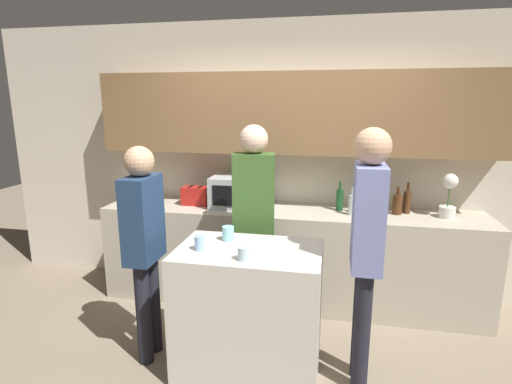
% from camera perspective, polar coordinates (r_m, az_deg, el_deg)
% --- Properties ---
extents(back_wall, '(6.40, 0.40, 2.70)m').
position_cam_1_polar(back_wall, '(3.96, 5.45, 7.00)').
color(back_wall, beige).
rests_on(back_wall, ground_plane).
extents(back_counter, '(3.60, 0.62, 0.93)m').
position_cam_1_polar(back_counter, '(3.95, 4.69, -9.09)').
color(back_counter, '#B7AD99').
rests_on(back_counter, ground_plane).
extents(kitchen_island, '(1.01, 0.64, 0.93)m').
position_cam_1_polar(kitchen_island, '(2.99, -0.99, -16.55)').
color(kitchen_island, beige).
rests_on(kitchen_island, ground_plane).
extents(microwave, '(0.52, 0.39, 0.30)m').
position_cam_1_polar(microwave, '(3.88, -2.48, 0.04)').
color(microwave, '#B7BABC').
rests_on(microwave, back_counter).
extents(toaster, '(0.26, 0.16, 0.18)m').
position_cam_1_polar(toaster, '(4.02, -8.60, -0.52)').
color(toaster, '#B21E19').
rests_on(toaster, back_counter).
extents(potted_plant, '(0.14, 0.14, 0.40)m').
position_cam_1_polar(potted_plant, '(3.89, 25.83, -0.49)').
color(potted_plant, silver).
rests_on(potted_plant, back_counter).
extents(bottle_0, '(0.07, 0.07, 0.28)m').
position_cam_1_polar(bottle_0, '(3.83, 11.87, -1.06)').
color(bottle_0, '#194723').
rests_on(bottle_0, back_counter).
extents(bottle_1, '(0.07, 0.07, 0.25)m').
position_cam_1_polar(bottle_1, '(3.71, 13.56, -1.75)').
color(bottle_1, silver).
rests_on(bottle_1, back_counter).
extents(bottle_2, '(0.06, 0.06, 0.26)m').
position_cam_1_polar(bottle_2, '(3.77, 14.75, -1.52)').
color(bottle_2, '#194723').
rests_on(bottle_2, back_counter).
extents(bottle_3, '(0.09, 0.09, 0.31)m').
position_cam_1_polar(bottle_3, '(3.75, 16.39, -1.40)').
color(bottle_3, '#194723').
rests_on(bottle_3, back_counter).
extents(bottle_4, '(0.08, 0.08, 0.26)m').
position_cam_1_polar(bottle_4, '(3.90, 17.74, -1.28)').
color(bottle_4, silver).
rests_on(bottle_4, back_counter).
extents(bottle_5, '(0.08, 0.08, 0.26)m').
position_cam_1_polar(bottle_5, '(3.85, 19.53, -1.59)').
color(bottle_5, '#472814').
rests_on(bottle_5, back_counter).
extents(bottle_6, '(0.07, 0.07, 0.29)m').
position_cam_1_polar(bottle_6, '(3.91, 20.75, -1.28)').
color(bottle_6, '#472814').
rests_on(bottle_6, back_counter).
extents(cup_0, '(0.07, 0.07, 0.10)m').
position_cam_1_polar(cup_0, '(2.78, -8.01, -7.22)').
color(cup_0, '#92B7E9').
rests_on(cup_0, kitchen_island).
extents(cup_1, '(0.08, 0.08, 0.09)m').
position_cam_1_polar(cup_1, '(2.59, -1.79, -8.79)').
color(cup_1, '#A9C7D6').
rests_on(cup_1, kitchen_island).
extents(cup_2, '(0.09, 0.09, 0.11)m').
position_cam_1_polar(cup_2, '(2.95, -4.02, -5.93)').
color(cup_2, '#8AD2DA').
rests_on(cup_2, kitchen_island).
extents(person_left, '(0.21, 0.34, 1.63)m').
position_cam_1_polar(person_left, '(3.03, -15.73, -6.20)').
color(person_left, black).
rests_on(person_left, ground_plane).
extents(person_center, '(0.36, 0.24, 1.76)m').
position_cam_1_polar(person_center, '(3.31, -0.32, -2.57)').
color(person_center, black).
rests_on(person_center, ground_plane).
extents(person_right, '(0.23, 0.34, 1.78)m').
position_cam_1_polar(person_right, '(2.70, 15.56, -6.26)').
color(person_right, black).
rests_on(person_right, ground_plane).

